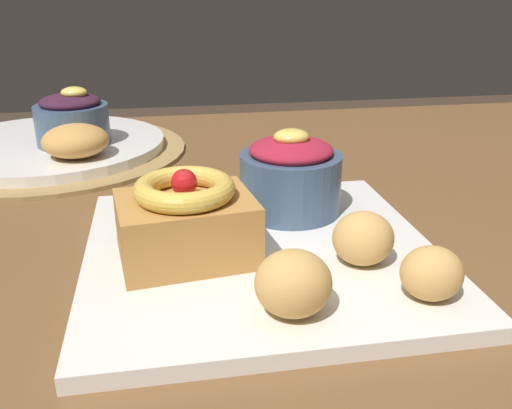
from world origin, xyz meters
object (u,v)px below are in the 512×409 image
at_px(front_plate, 260,253).
at_px(fritter_back, 432,273).
at_px(back_pastry, 76,141).
at_px(cake_slice, 186,220).
at_px(berry_ramekin, 288,176).
at_px(fritter_front, 363,238).
at_px(fritter_middle, 293,283).
at_px(back_plate, 49,145).
at_px(back_ramekin, 72,119).

relative_size(front_plate, fritter_back, 6.56).
bearing_deg(back_pastry, cake_slice, -67.40).
height_order(berry_ramekin, fritter_front, berry_ramekin).
relative_size(cake_slice, fritter_middle, 2.20).
height_order(back_plate, back_ramekin, back_ramekin).
xyz_separation_m(cake_slice, back_ramekin, (-0.12, 0.33, 0.01)).
distance_m(fritter_front, back_pastry, 0.38).
bearing_deg(fritter_front, berry_ramekin, 106.13).
bearing_deg(back_plate, fritter_middle, -63.46).
height_order(fritter_middle, back_pastry, same).
bearing_deg(fritter_front, cake_slice, 166.11).
relative_size(cake_slice, fritter_back, 2.59).
bearing_deg(cake_slice, back_plate, 114.29).
height_order(front_plate, back_ramekin, back_ramekin).
distance_m(fritter_middle, fritter_back, 0.09).
bearing_deg(front_plate, fritter_back, -44.23).
bearing_deg(fritter_back, fritter_front, 116.60).
height_order(berry_ramekin, back_pastry, berry_ramekin).
bearing_deg(front_plate, berry_ramekin, 61.32).
xyz_separation_m(front_plate, fritter_front, (0.07, -0.04, 0.03)).
distance_m(berry_ramekin, back_plate, 0.37).
distance_m(cake_slice, fritter_front, 0.13).
xyz_separation_m(cake_slice, fritter_front, (0.13, -0.03, -0.01)).
bearing_deg(front_plate, back_plate, 122.33).
relative_size(cake_slice, back_pastry, 1.41).
bearing_deg(berry_ramekin, back_pastry, 137.33).
relative_size(front_plate, fritter_front, 5.98).
relative_size(berry_ramekin, fritter_middle, 1.86).
xyz_separation_m(fritter_front, fritter_middle, (-0.07, -0.06, 0.00)).
height_order(cake_slice, berry_ramekin, berry_ramekin).
distance_m(back_plate, back_ramekin, 0.05).
xyz_separation_m(front_plate, fritter_middle, (0.00, -0.10, 0.03)).
distance_m(back_plate, back_pastry, 0.09).
bearing_deg(berry_ramekin, front_plate, -118.68).
height_order(fritter_front, back_pastry, back_pastry).
bearing_deg(berry_ramekin, back_ramekin, 130.99).
bearing_deg(fritter_front, front_plate, 150.25).
bearing_deg(cake_slice, back_ramekin, 110.37).
distance_m(cake_slice, back_ramekin, 0.35).
bearing_deg(cake_slice, back_pastry, 112.60).
bearing_deg(fritter_back, cake_slice, 150.92).
xyz_separation_m(berry_ramekin, back_pastry, (-0.21, 0.19, -0.01)).
height_order(berry_ramekin, fritter_middle, berry_ramekin).
bearing_deg(back_plate, cake_slice, -65.71).
relative_size(cake_slice, fritter_front, 2.36).
relative_size(front_plate, back_plate, 0.93).
distance_m(berry_ramekin, fritter_back, 0.17).
height_order(front_plate, back_plate, back_plate).
bearing_deg(berry_ramekin, cake_slice, -140.98).
distance_m(fritter_middle, back_plate, 0.49).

